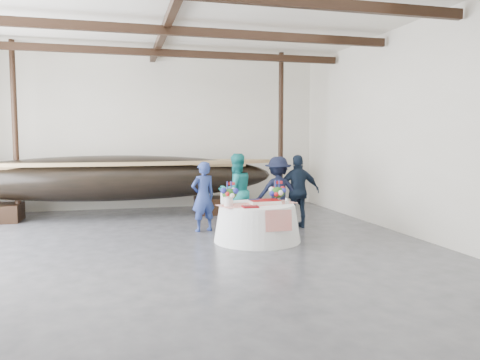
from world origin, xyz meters
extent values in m
cube|color=#3D3D42|center=(0.00, 0.00, 0.00)|extent=(10.00, 12.00, 0.01)
cube|color=silver|center=(0.00, 6.00, 2.25)|extent=(10.00, 0.02, 4.50)
cube|color=silver|center=(0.00, -6.00, 2.25)|extent=(10.00, 0.02, 4.50)
cube|color=silver|center=(5.00, 0.00, 2.25)|extent=(0.02, 12.00, 4.50)
cube|color=black|center=(0.00, 1.50, 4.25)|extent=(9.80, 0.12, 0.18)
cube|color=black|center=(0.00, 4.00, 4.25)|extent=(9.80, 0.12, 0.18)
cube|color=black|center=(0.00, 0.00, 4.38)|extent=(0.15, 11.76, 0.15)
cylinder|color=black|center=(-3.50, 4.51, 2.25)|extent=(0.14, 0.14, 4.50)
cylinder|color=black|center=(3.50, 4.51, 2.25)|extent=(0.14, 0.14, 4.50)
cube|color=black|center=(-3.81, 4.51, 0.22)|extent=(0.76, 0.98, 0.44)
cube|color=black|center=(1.43, 4.51, 0.22)|extent=(0.76, 0.98, 0.44)
ellipsoid|color=black|center=(-1.19, 4.51, 1.04)|extent=(8.73, 1.75, 1.20)
cube|color=#9E7A4C|center=(-1.19, 4.51, 1.36)|extent=(6.99, 1.15, 0.07)
cone|color=white|center=(1.69, 0.75, 0.36)|extent=(1.75, 1.75, 0.72)
cylinder|color=white|center=(1.69, 0.75, 0.73)|extent=(1.49, 1.49, 0.04)
cube|color=red|center=(1.69, 0.75, 0.76)|extent=(1.70, 0.93, 0.01)
cube|color=white|center=(1.84, 0.75, 0.79)|extent=(0.60, 0.40, 0.07)
cylinder|color=white|center=(1.06, 0.60, 0.85)|extent=(0.18, 0.18, 0.18)
cylinder|color=white|center=(1.09, 1.07, 0.86)|extent=(0.18, 0.18, 0.22)
cube|color=maroon|center=(1.42, 0.33, 0.77)|extent=(0.30, 0.24, 0.03)
cone|color=silver|center=(2.27, 0.63, 0.81)|extent=(0.09, 0.09, 0.12)
imported|color=navy|center=(0.80, 2.03, 0.78)|extent=(0.66, 0.53, 1.56)
imported|color=teal|center=(1.59, 2.17, 0.87)|extent=(0.98, 0.84, 1.73)
imported|color=black|center=(2.56, 2.00, 0.83)|extent=(1.14, 0.74, 1.66)
imported|color=#141F30|center=(3.03, 1.92, 0.85)|extent=(1.04, 0.53, 1.70)
camera|label=1|loc=(-0.97, -8.22, 2.06)|focal=35.00mm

